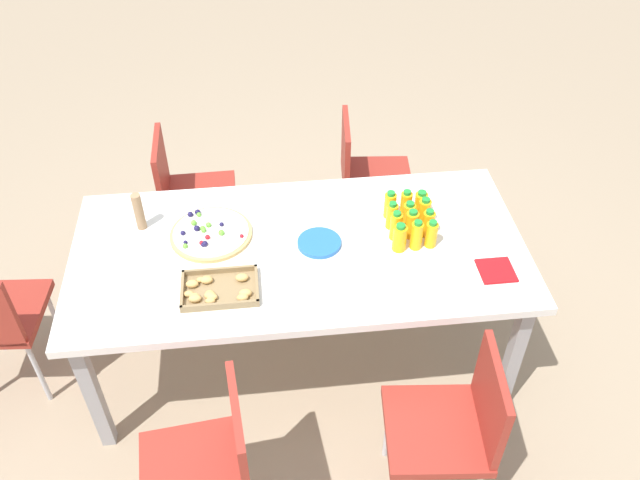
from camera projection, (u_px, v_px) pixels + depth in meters
ground_plane at (302, 353)px, 3.48m from camera, size 12.00×12.00×0.00m
party_table at (299, 258)px, 3.02m from camera, size 2.03×0.97×0.75m
chair_far_right at (211, 461)px, 2.47m from camera, size 0.44×0.44×0.83m
chair_near_right at (186, 190)px, 3.70m from camera, size 0.41×0.41×0.83m
chair_near_left at (365, 172)px, 3.83m from camera, size 0.44×0.44×0.83m
chair_far_left at (455, 422)px, 2.60m from camera, size 0.44×0.44×0.83m
juice_bottle_0 at (421, 204)px, 3.11m from camera, size 0.06×0.06×0.13m
juice_bottle_1 at (406, 204)px, 3.10m from camera, size 0.05×0.05×0.15m
juice_bottle_2 at (390, 205)px, 3.10m from camera, size 0.06×0.06×0.14m
juice_bottle_3 at (424, 212)px, 3.06m from camera, size 0.06×0.06×0.15m
juice_bottle_4 at (409, 215)px, 3.05m from camera, size 0.06×0.06×0.14m
juice_bottle_5 at (392, 216)px, 3.04m from camera, size 0.05×0.05×0.14m
juice_bottle_6 at (428, 223)px, 3.00m from camera, size 0.05×0.05×0.14m
juice_bottle_7 at (412, 224)px, 2.99m from camera, size 0.06×0.06×0.15m
juice_bottle_8 at (396, 226)px, 2.98m from camera, size 0.05×0.05×0.15m
juice_bottle_9 at (431, 234)px, 2.95m from camera, size 0.05×0.05×0.14m
juice_bottle_10 at (417, 235)px, 2.93m from camera, size 0.05×0.05×0.15m
juice_bottle_11 at (400, 238)px, 2.93m from camera, size 0.06×0.06×0.14m
fruit_pizza at (210, 233)px, 3.03m from camera, size 0.37×0.37×0.05m
snack_tray at (218, 289)px, 2.77m from camera, size 0.32×0.22×0.04m
plate_stack at (319, 243)px, 2.99m from camera, size 0.20×0.20×0.02m
napkin_stack at (496, 271)px, 2.86m from camera, size 0.15×0.15×0.01m
cardboard_tube at (139, 212)px, 3.02m from camera, size 0.04×0.04×0.19m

